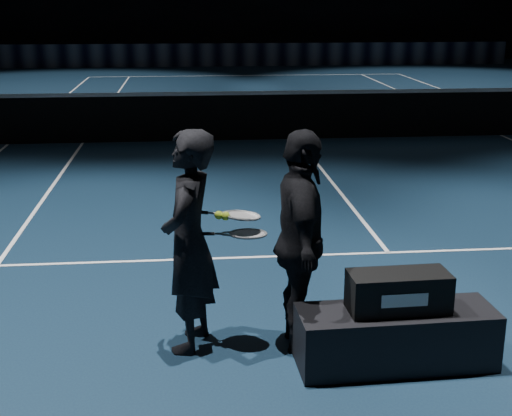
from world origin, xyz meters
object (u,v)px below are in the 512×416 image
Objects in this scene: player_a at (189,242)px; player_b at (301,242)px; player_bench at (396,337)px; racket_bag at (398,292)px; racket_upper at (242,215)px; racket_lower at (248,234)px; tennis_balls at (222,213)px.

player_b is at bearing 100.39° from player_a.
player_bench is 0.85× the size of player_b.
racket_bag is 1.08× the size of racket_upper.
racket_lower is 0.25m from tennis_balls.
player_b is 2.54× the size of racket_upper.
racket_lower is at bearing 157.10° from racket_bag.
racket_upper is at bearing 141.34° from racket_lower.
racket_lower is 1.00× the size of racket_upper.
player_b reaches higher than racket_upper.
racket_upper is at bearing 106.11° from player_a.
player_bench is 2.16× the size of racket_lower.
racket_upper is (-1.11, 0.45, 0.84)m from player_bench.
racket_lower is (-1.06, 0.41, 0.71)m from player_bench.
racket_upper is at bearing 81.45° from player_b.
racket_bag is at bearing 0.00° from player_bench.
player_a is 14.41× the size of tennis_balls.
tennis_balls is at bearing -170.43° from racket_upper.
player_b is at bearing 149.17° from racket_bag.
tennis_balls is (-0.15, -0.02, 0.03)m from racket_upper.
racket_upper is at bearing 155.88° from racket_bag.
racket_bag is 0.81m from player_b.
player_bench is 1.59m from tennis_balls.
player_bench is at bearing 0.00° from racket_bag.
racket_bag is 0.42× the size of player_a.
tennis_balls reaches higher than racket_bag.
player_a is 1.00× the size of player_b.
racket_bag is 1.19m from racket_lower.
player_b is at bearing -9.08° from racket_upper.
racket_bag is (0.00, 0.00, 0.37)m from player_bench.
player_a is (-1.51, 0.45, 0.64)m from player_bench.
racket_bag is at bearing 89.46° from player_a.
racket_upper reaches higher than player_bench.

